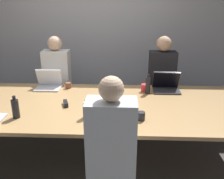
# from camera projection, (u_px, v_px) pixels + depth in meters

# --- Properties ---
(ground_plane) EXTENTS (24.00, 24.00, 0.00)m
(ground_plane) POSITION_uv_depth(u_px,v_px,m) (81.00, 156.00, 3.24)
(ground_plane) COLOR #4C4742
(curtain_wall) EXTENTS (12.00, 0.06, 2.80)m
(curtain_wall) POSITION_uv_depth(u_px,v_px,m) (94.00, 30.00, 4.47)
(curtain_wall) COLOR #ADADB2
(curtain_wall) RESTS_ON ground_plane
(conference_table) EXTENTS (4.08, 1.45, 0.74)m
(conference_table) POSITION_uv_depth(u_px,v_px,m) (79.00, 107.00, 3.01)
(conference_table) COLOR tan
(conference_table) RESTS_ON ground_plane
(laptop_near_midright) EXTENTS (0.35, 0.26, 0.25)m
(laptop_near_midright) POSITION_uv_depth(u_px,v_px,m) (114.00, 116.00, 2.51)
(laptop_near_midright) COLOR #B7B7BC
(laptop_near_midright) RESTS_ON conference_table
(person_near_midright) EXTENTS (0.40, 0.24, 1.38)m
(person_near_midright) POSITION_uv_depth(u_px,v_px,m) (111.00, 159.00, 2.07)
(person_near_midright) COLOR #2D2D38
(person_near_midright) RESTS_ON ground_plane
(cup_near_midright) EXTENTS (0.08, 0.08, 0.09)m
(cup_near_midright) POSITION_uv_depth(u_px,v_px,m) (141.00, 116.00, 2.57)
(cup_near_midright) COLOR #232328
(cup_near_midright) RESTS_ON conference_table
(bottle_near_midright) EXTENTS (0.06, 0.06, 0.21)m
(bottle_near_midright) POSITION_uv_depth(u_px,v_px,m) (86.00, 109.00, 2.61)
(bottle_near_midright) COLOR #ADD1E0
(bottle_near_midright) RESTS_ON conference_table
(laptop_far_right) EXTENTS (0.36, 0.27, 0.27)m
(laptop_far_right) POSITION_uv_depth(u_px,v_px,m) (166.00, 85.00, 3.40)
(laptop_far_right) COLOR #333338
(laptop_far_right) RESTS_ON conference_table
(person_far_right) EXTENTS (0.40, 0.24, 1.42)m
(person_far_right) POSITION_uv_depth(u_px,v_px,m) (161.00, 83.00, 3.87)
(person_far_right) COLOR #2D2D38
(person_far_right) RESTS_ON ground_plane
(cup_far_right) EXTENTS (0.09, 0.09, 0.10)m
(cup_far_right) POSITION_uv_depth(u_px,v_px,m) (144.00, 88.00, 3.37)
(cup_far_right) COLOR red
(cup_far_right) RESTS_ON conference_table
(bottle_far_right) EXTENTS (0.06, 0.06, 0.26)m
(bottle_far_right) POSITION_uv_depth(u_px,v_px,m) (148.00, 85.00, 3.28)
(bottle_far_right) COLOR black
(bottle_far_right) RESTS_ON conference_table
(bottle_near_left) EXTENTS (0.08, 0.08, 0.24)m
(bottle_near_left) POSITION_uv_depth(u_px,v_px,m) (15.00, 108.00, 2.60)
(bottle_near_left) COLOR black
(bottle_near_left) RESTS_ON conference_table
(laptop_far_midleft) EXTENTS (0.35, 0.27, 0.27)m
(laptop_far_midleft) POSITION_uv_depth(u_px,v_px,m) (49.00, 83.00, 3.50)
(laptop_far_midleft) COLOR silver
(laptop_far_midleft) RESTS_ON conference_table
(person_far_midleft) EXTENTS (0.40, 0.24, 1.41)m
(person_far_midleft) POSITION_uv_depth(u_px,v_px,m) (58.00, 82.00, 3.95)
(person_far_midleft) COLOR #2D2D38
(person_far_midleft) RESTS_ON ground_plane
(cup_far_midleft) EXTENTS (0.08, 0.08, 0.08)m
(cup_far_midleft) POSITION_uv_depth(u_px,v_px,m) (68.00, 85.00, 3.50)
(cup_far_midleft) COLOR brown
(cup_far_midleft) RESTS_ON conference_table
(stapler) EXTENTS (0.09, 0.16, 0.05)m
(stapler) POSITION_uv_depth(u_px,v_px,m) (66.00, 103.00, 2.93)
(stapler) COLOR black
(stapler) RESTS_ON conference_table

